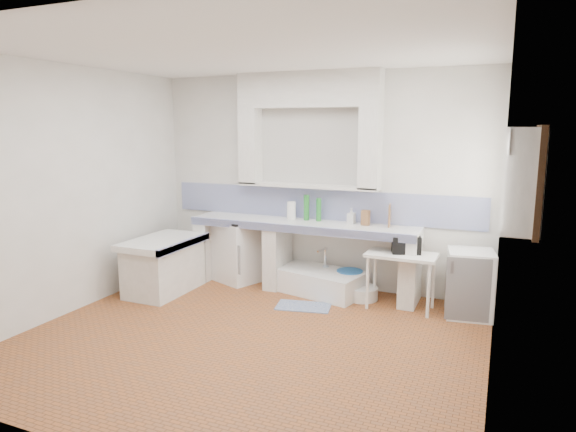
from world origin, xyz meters
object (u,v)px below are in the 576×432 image
at_px(stove, 239,251).
at_px(side_table, 400,281).
at_px(fridge, 470,284).
at_px(sink, 319,282).

xyz_separation_m(stove, side_table, (2.27, -0.25, -0.08)).
relative_size(side_table, fridge, 1.06).
height_order(stove, sink, stove).
height_order(stove, fridge, stove).
bearing_deg(stove, side_table, 16.17).
relative_size(sink, side_table, 1.41).
height_order(side_table, fridge, fridge).
distance_m(sink, fridge, 1.84).
distance_m(stove, side_table, 2.29).
bearing_deg(sink, side_table, 4.35).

